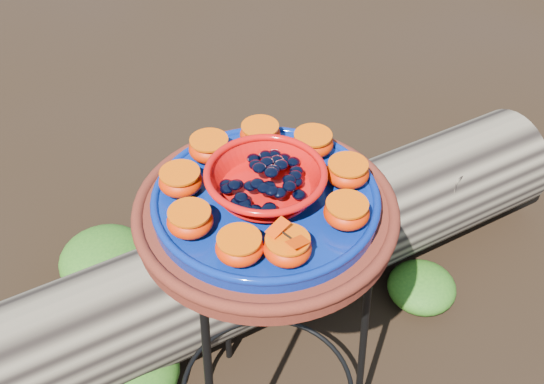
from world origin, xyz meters
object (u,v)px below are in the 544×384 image
plant_stand (267,338)px  driftwood_log (293,248)px  terracotta_saucer (266,214)px  cobalt_plate (266,201)px  red_bowl (266,184)px

plant_stand → driftwood_log: size_ratio=0.42×
plant_stand → terracotta_saucer: 0.37m
driftwood_log → terracotta_saucer: bearing=-127.4°
cobalt_plate → red_bowl: 0.04m
terracotta_saucer → red_bowl: red_bowl is taller
terracotta_saucer → plant_stand: bearing=0.0°
plant_stand → red_bowl: size_ratio=3.53×
cobalt_plate → driftwood_log: 0.74m
terracotta_saucer → cobalt_plate: (0.00, 0.00, 0.03)m
plant_stand → cobalt_plate: size_ratio=1.76×
plant_stand → driftwood_log: (0.27, 0.36, -0.19)m
terracotta_saucer → cobalt_plate: cobalt_plate is taller
plant_stand → cobalt_plate: cobalt_plate is taller
red_bowl → driftwood_log: size_ratio=0.12×
terracotta_saucer → driftwood_log: 0.72m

